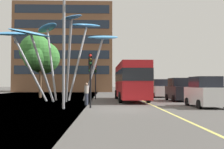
# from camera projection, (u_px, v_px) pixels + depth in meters

# --- Properties ---
(ground) EXTENTS (120.00, 240.00, 0.10)m
(ground) POSITION_uv_depth(u_px,v_px,m) (113.00, 110.00, 17.03)
(ground) COLOR #54514F
(red_bus) EXTENTS (2.80, 10.36, 3.77)m
(red_bus) POSITION_uv_depth(u_px,v_px,m) (131.00, 80.00, 25.36)
(red_bus) COLOR red
(red_bus) RESTS_ON ground
(leaf_sculpture) EXTENTS (11.68, 9.44, 8.30)m
(leaf_sculpture) POSITION_uv_depth(u_px,v_px,m) (59.00, 35.00, 24.89)
(leaf_sculpture) COLOR #9EA0A5
(leaf_sculpture) RESTS_ON ground
(traffic_light_kerb_near) EXTENTS (0.28, 0.42, 3.70)m
(traffic_light_kerb_near) POSITION_uv_depth(u_px,v_px,m) (90.00, 69.00, 17.74)
(traffic_light_kerb_near) COLOR black
(traffic_light_kerb_near) RESTS_ON ground
(traffic_light_kerb_far) EXTENTS (0.28, 0.42, 3.46)m
(traffic_light_kerb_far) POSITION_uv_depth(u_px,v_px,m) (90.00, 74.00, 22.71)
(traffic_light_kerb_far) COLOR black
(traffic_light_kerb_far) RESTS_ON ground
(traffic_light_island_mid) EXTENTS (0.28, 0.42, 3.61)m
(traffic_light_island_mid) POSITION_uv_depth(u_px,v_px,m) (95.00, 75.00, 27.41)
(traffic_light_island_mid) COLOR black
(traffic_light_island_mid) RESTS_ON ground
(car_parked_near) EXTENTS (2.01, 4.02, 2.15)m
(car_parked_near) POSITION_uv_depth(u_px,v_px,m) (205.00, 93.00, 18.42)
(car_parked_near) COLOR silver
(car_parked_near) RESTS_ON ground
(car_parked_mid) EXTENTS (2.03, 4.14, 2.20)m
(car_parked_mid) POSITION_uv_depth(u_px,v_px,m) (179.00, 90.00, 25.05)
(car_parked_mid) COLOR black
(car_parked_mid) RESTS_ON ground
(car_parked_far) EXTENTS (1.98, 4.43, 2.19)m
(car_parked_far) POSITION_uv_depth(u_px,v_px,m) (159.00, 89.00, 32.23)
(car_parked_far) COLOR silver
(car_parked_far) RESTS_ON ground
(car_side_street) EXTENTS (2.00, 4.25, 2.18)m
(car_side_street) POSITION_uv_depth(u_px,v_px,m) (149.00, 88.00, 39.31)
(car_side_street) COLOR navy
(car_side_street) RESTS_ON ground
(car_far_side) EXTENTS (2.07, 4.26, 2.06)m
(car_far_side) POSITION_uv_depth(u_px,v_px,m) (144.00, 88.00, 45.59)
(car_far_side) COLOR #2D5138
(car_far_side) RESTS_ON ground
(street_lamp) EXTENTS (1.60, 0.44, 7.98)m
(street_lamp) POSITION_uv_depth(u_px,v_px,m) (69.00, 33.00, 17.38)
(street_lamp) COLOR gray
(street_lamp) RESTS_ON ground
(tree_pavement_near) EXTENTS (4.90, 4.37, 7.67)m
(tree_pavement_near) POSITION_uv_depth(u_px,v_px,m) (39.00, 55.00, 31.74)
(tree_pavement_near) COLOR brown
(tree_pavement_near) RESTS_ON ground
(pedestrian) EXTENTS (0.34, 0.34, 1.73)m
(pedestrian) POSITION_uv_depth(u_px,v_px,m) (86.00, 94.00, 20.15)
(pedestrian) COLOR #2D3342
(pedestrian) RESTS_ON ground
(backdrop_building) EXTENTS (19.78, 11.76, 18.06)m
(backdrop_building) POSITION_uv_depth(u_px,v_px,m) (66.00, 50.00, 56.99)
(backdrop_building) COLOR brown
(backdrop_building) RESTS_ON ground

